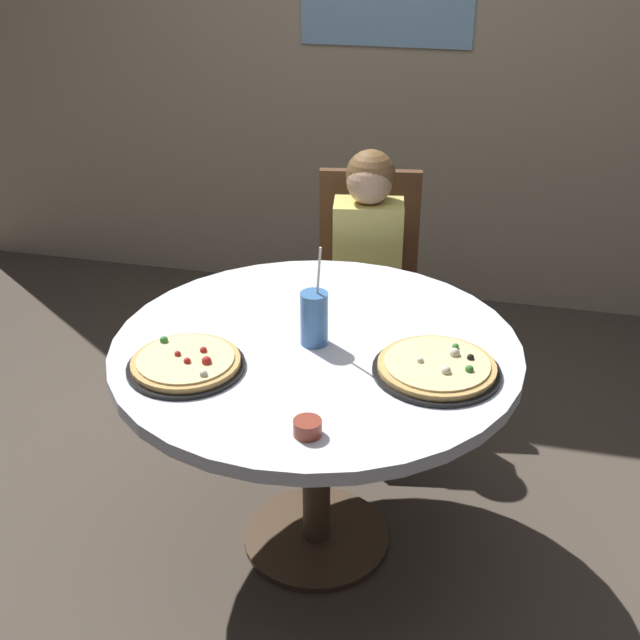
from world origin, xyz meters
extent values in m
plane|color=#4C4238|center=(0.00, 0.00, 0.00)|extent=(8.00, 8.00, 0.00)
cube|color=tan|center=(0.00, 1.99, 1.45)|extent=(5.20, 0.12, 2.90)
cylinder|color=silver|center=(0.00, 0.00, 0.73)|extent=(1.19, 1.19, 0.04)
cylinder|color=#4C3826|center=(0.00, 0.00, 0.36)|extent=(0.09, 0.09, 0.69)
cylinder|color=#4C3826|center=(0.00, 0.00, 0.01)|extent=(0.48, 0.48, 0.02)
cube|color=brown|center=(0.00, 0.85, 0.43)|extent=(0.46, 0.46, 0.04)
cube|color=brown|center=(-0.03, 1.03, 0.69)|extent=(0.40, 0.11, 0.52)
cylinder|color=brown|center=(-0.14, 0.66, 0.21)|extent=(0.04, 0.04, 0.41)
cylinder|color=brown|center=(0.20, 0.71, 0.21)|extent=(0.04, 0.04, 0.41)
cylinder|color=brown|center=(-0.20, 0.99, 0.21)|extent=(0.04, 0.04, 0.41)
cylinder|color=brown|center=(0.14, 1.05, 0.21)|extent=(0.04, 0.04, 0.41)
cube|color=#3F4766|center=(0.02, 0.69, 0.23)|extent=(0.29, 0.36, 0.45)
cube|color=#D8CC66|center=(0.00, 0.83, 0.67)|extent=(0.28, 0.20, 0.44)
sphere|color=tan|center=(0.00, 0.83, 0.97)|extent=(0.17, 0.17, 0.17)
sphere|color=brown|center=(0.00, 0.85, 0.99)|extent=(0.18, 0.18, 0.18)
cylinder|color=black|center=(-0.31, -0.22, 0.76)|extent=(0.33, 0.33, 0.01)
cylinder|color=tan|center=(-0.31, -0.22, 0.77)|extent=(0.30, 0.30, 0.02)
cylinder|color=beige|center=(-0.31, -0.22, 0.78)|extent=(0.27, 0.27, 0.01)
sphere|color=#B2231E|center=(-0.34, -0.21, 0.79)|extent=(0.02, 0.02, 0.02)
sphere|color=#B2231E|center=(-0.30, -0.24, 0.79)|extent=(0.02, 0.02, 0.02)
sphere|color=beige|center=(-0.23, -0.29, 0.79)|extent=(0.02, 0.02, 0.02)
sphere|color=#B2231E|center=(-0.28, -0.18, 0.79)|extent=(0.02, 0.02, 0.02)
sphere|color=#B2231E|center=(-0.25, -0.23, 0.79)|extent=(0.03, 0.03, 0.03)
sphere|color=#387F33|center=(-0.41, -0.15, 0.79)|extent=(0.02, 0.02, 0.02)
cylinder|color=black|center=(0.36, -0.08, 0.76)|extent=(0.35, 0.35, 0.01)
cylinder|color=tan|center=(0.36, -0.08, 0.77)|extent=(0.32, 0.32, 0.02)
cylinder|color=beige|center=(0.36, -0.08, 0.78)|extent=(0.29, 0.29, 0.01)
sphere|color=beige|center=(0.39, -0.13, 0.79)|extent=(0.03, 0.03, 0.03)
sphere|color=#387F33|center=(0.44, -0.11, 0.79)|extent=(0.02, 0.02, 0.02)
sphere|color=#387F33|center=(0.40, 0.01, 0.79)|extent=(0.02, 0.02, 0.02)
sphere|color=beige|center=(0.31, -0.09, 0.79)|extent=(0.02, 0.02, 0.02)
sphere|color=beige|center=(0.40, -0.03, 0.79)|extent=(0.03, 0.03, 0.03)
sphere|color=black|center=(0.44, -0.04, 0.79)|extent=(0.02, 0.02, 0.02)
cylinder|color=#3F72B2|center=(-0.01, 0.00, 0.83)|extent=(0.08, 0.08, 0.16)
cylinder|color=white|center=(0.01, 0.00, 0.95)|extent=(0.03, 0.04, 0.22)
cylinder|color=brown|center=(0.09, -0.44, 0.77)|extent=(0.07, 0.07, 0.04)
camera|label=1|loc=(0.48, -1.97, 1.91)|focal=45.31mm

